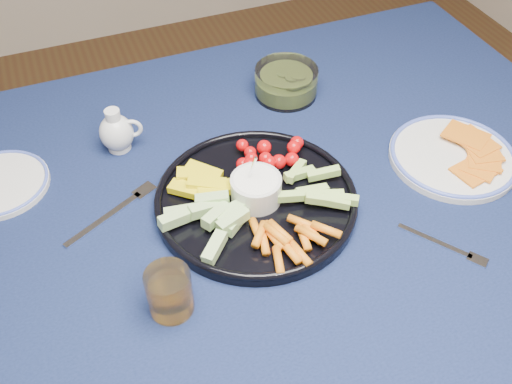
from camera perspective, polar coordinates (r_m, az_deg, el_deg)
name	(u,v)px	position (r m, az deg, el deg)	size (l,w,h in m)	color
dining_table	(198,262)	(1.03, -5.87, -6.96)	(1.67, 1.07, 0.75)	#522C1B
crudite_platter	(255,198)	(0.98, -0.09, -0.56)	(0.35, 0.35, 0.11)	black
creamer_pitcher	(117,132)	(1.11, -13.73, 5.84)	(0.08, 0.06, 0.09)	silver
pickle_bowl	(286,83)	(1.23, 3.02, 10.82)	(0.13, 0.13, 0.06)	silver
cheese_plate	(453,155)	(1.14, 19.11, 3.53)	(0.24, 0.24, 0.03)	silver
juice_tumbler	(170,294)	(0.85, -8.60, -10.04)	(0.07, 0.07, 0.08)	silver
fork_left	(119,209)	(1.02, -13.58, -1.67)	(0.18, 0.10, 0.00)	silver
fork_right	(449,248)	(0.99, 18.75, -5.29)	(0.10, 0.13, 0.00)	silver
side_plate_extra	(0,184)	(1.12, -24.26, 0.76)	(0.17, 0.17, 0.01)	silver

